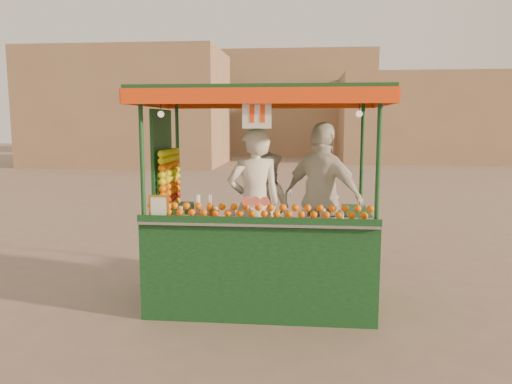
# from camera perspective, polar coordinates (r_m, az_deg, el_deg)

# --- Properties ---
(ground) EXTENTS (90.00, 90.00, 0.00)m
(ground) POSITION_cam_1_polar(r_m,az_deg,el_deg) (6.73, 1.68, -11.71)
(ground) COLOR #725D51
(ground) RESTS_ON ground
(building_left) EXTENTS (10.00, 6.00, 6.00)m
(building_left) POSITION_cam_1_polar(r_m,az_deg,el_deg) (27.97, -14.24, 9.25)
(building_left) COLOR #957755
(building_left) RESTS_ON ground
(building_right) EXTENTS (9.00, 6.00, 5.00)m
(building_right) POSITION_cam_1_polar(r_m,az_deg,el_deg) (31.02, 18.07, 8.03)
(building_right) COLOR #957755
(building_right) RESTS_ON ground
(building_center) EXTENTS (14.00, 7.00, 7.00)m
(building_center) POSITION_cam_1_polar(r_m,az_deg,el_deg) (36.42, 1.86, 9.92)
(building_center) COLOR #957755
(building_center) RESTS_ON ground
(juice_cart) EXTENTS (2.94, 1.90, 2.67)m
(juice_cart) POSITION_cam_1_polar(r_m,az_deg,el_deg) (6.21, 0.04, -5.05)
(juice_cart) COLOR #0E351C
(juice_cart) RESTS_ON ground
(vendor_left) EXTENTS (0.80, 0.67, 1.89)m
(vendor_left) POSITION_cam_1_polar(r_m,az_deg,el_deg) (6.24, -0.20, -1.35)
(vendor_left) COLOR silver
(vendor_left) RESTS_ON ground
(vendor_middle) EXTENTS (0.96, 0.96, 1.57)m
(vendor_middle) POSITION_cam_1_polar(r_m,az_deg,el_deg) (6.70, 1.32, -2.08)
(vendor_middle) COLOR beige
(vendor_middle) RESTS_ON ground
(vendor_right) EXTENTS (1.22, 1.05, 1.96)m
(vendor_right) POSITION_cam_1_polar(r_m,az_deg,el_deg) (6.44, 7.62, -0.79)
(vendor_right) COLOR silver
(vendor_right) RESTS_ON ground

